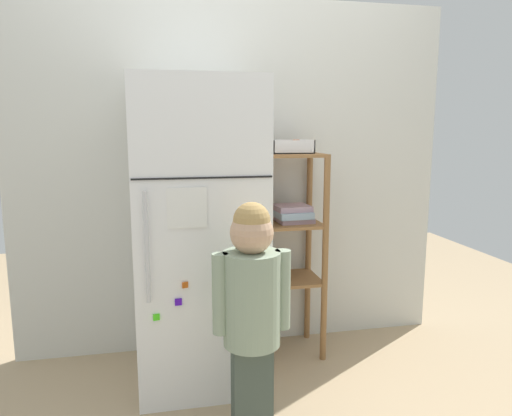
% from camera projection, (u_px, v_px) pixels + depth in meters
% --- Properties ---
extents(ground_plane, '(6.00, 6.00, 0.00)m').
position_uv_depth(ground_plane, '(247.00, 370.00, 2.67)').
color(ground_plane, tan).
extents(kitchen_wall_back, '(2.61, 0.03, 2.09)m').
position_uv_depth(kitchen_wall_back, '(235.00, 178.00, 2.87)').
color(kitchen_wall_back, silver).
rests_on(kitchen_wall_back, ground).
extents(refrigerator, '(0.65, 0.70, 1.59)m').
position_uv_depth(refrigerator, '(198.00, 233.00, 2.51)').
color(refrigerator, white).
rests_on(refrigerator, ground).
extents(child_standing, '(0.34, 0.25, 1.05)m').
position_uv_depth(child_standing, '(252.00, 298.00, 2.01)').
color(child_standing, '#424E45').
rests_on(child_standing, ground).
extents(pantry_shelf_unit, '(0.36, 0.34, 1.20)m').
position_uv_depth(pantry_shelf_unit, '(291.00, 233.00, 2.79)').
color(pantry_shelf_unit, olive).
rests_on(pantry_shelf_unit, ground).
extents(fruit_bin, '(0.24, 0.17, 0.08)m').
position_uv_depth(fruit_bin, '(293.00, 147.00, 2.71)').
color(fruit_bin, white).
rests_on(fruit_bin, pantry_shelf_unit).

